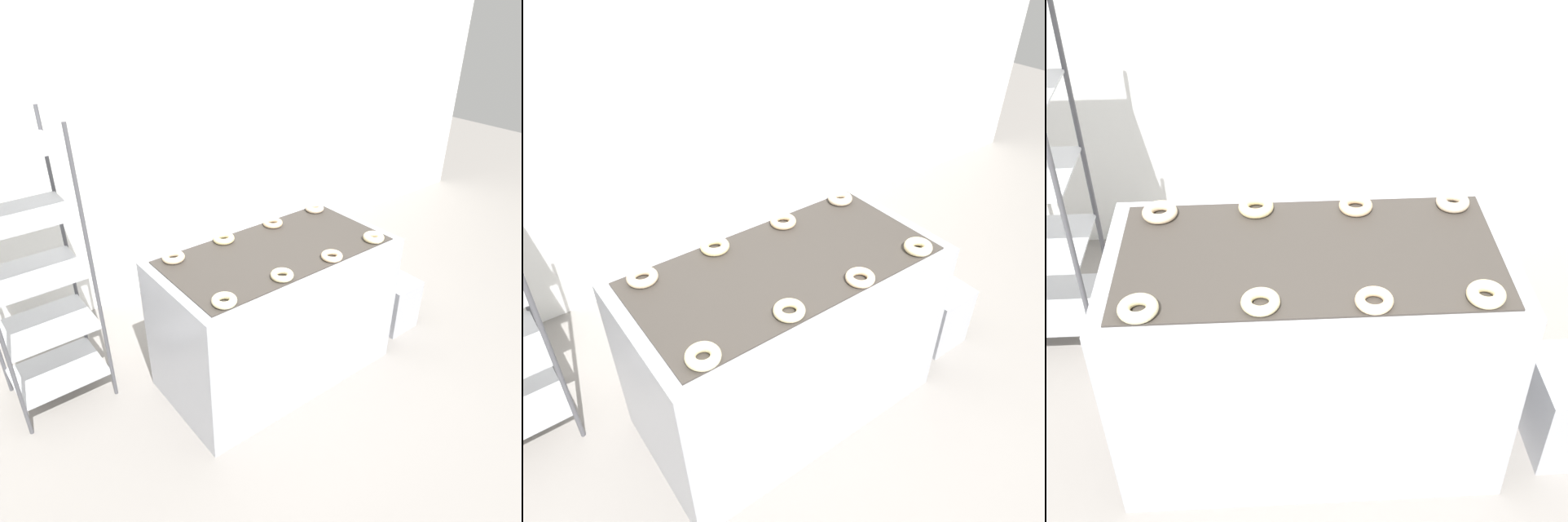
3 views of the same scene
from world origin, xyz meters
TOP-DOWN VIEW (x-y plane):
  - ground_plane at (0.00, 0.00)m, footprint 14.00×14.00m
  - wall_back at (0.00, 2.12)m, footprint 8.00×0.05m
  - fryer_machine at (0.00, 0.64)m, footprint 1.49×0.78m
  - glaze_bin at (1.06, 0.52)m, footprint 0.29×0.38m
  - donut_near_left at (-0.57, 0.35)m, footprint 0.13×0.13m
  - donut_near_midleft at (-0.18, 0.36)m, footprint 0.13×0.13m
  - donut_near_midright at (0.20, 0.35)m, footprint 0.13×0.13m
  - donut_near_right at (0.57, 0.35)m, footprint 0.13×0.13m
  - donut_far_left at (-0.56, 0.91)m, footprint 0.14×0.14m
  - donut_far_midleft at (-0.19, 0.92)m, footprint 0.14×0.14m
  - donut_far_midright at (0.20, 0.91)m, footprint 0.13×0.13m
  - donut_far_right at (0.58, 0.91)m, footprint 0.13×0.13m

SIDE VIEW (x-z plane):
  - ground_plane at x=0.00m, z-range 0.00..0.00m
  - glaze_bin at x=1.06m, z-range 0.00..0.40m
  - fryer_machine at x=0.00m, z-range 0.00..0.96m
  - donut_near_midright at x=0.20m, z-range 0.96..0.99m
  - donut_far_midright at x=0.20m, z-range 0.96..0.99m
  - donut_near_midleft at x=-0.18m, z-range 0.96..0.99m
  - donut_far_midleft at x=-0.19m, z-range 0.96..1.00m
  - donut_far_left at x=-0.56m, z-range 0.96..1.00m
  - donut_near_left at x=-0.57m, z-range 0.96..1.00m
  - donut_far_right at x=0.58m, z-range 0.96..1.00m
  - donut_near_right at x=0.57m, z-range 0.96..1.00m
  - wall_back at x=0.00m, z-range 0.00..2.80m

